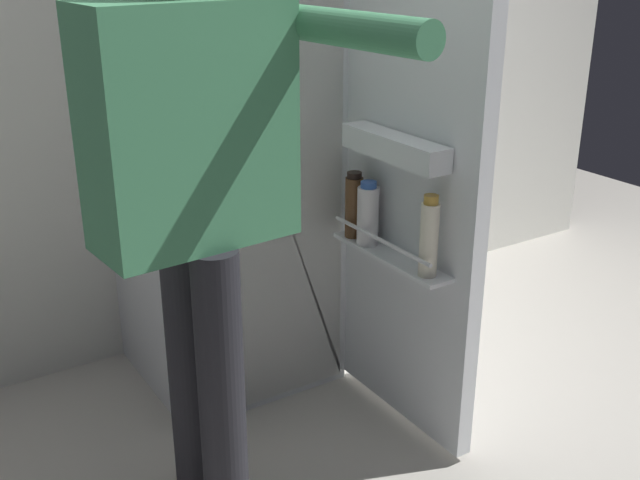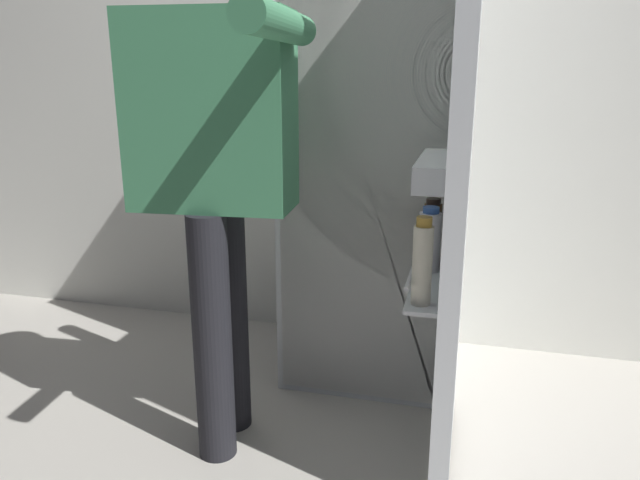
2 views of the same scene
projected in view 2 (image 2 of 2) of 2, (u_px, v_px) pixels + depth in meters
ground_plane at (342, 436)px, 2.01m from camera, size 6.38×6.38×0.00m
kitchen_wall at (391, 38)px, 2.48m from camera, size 4.40×0.10×2.65m
refrigerator at (380, 151)px, 2.22m from camera, size 0.67×1.19×1.81m
person at (216, 153)px, 1.74m from camera, size 0.59×0.76×1.59m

